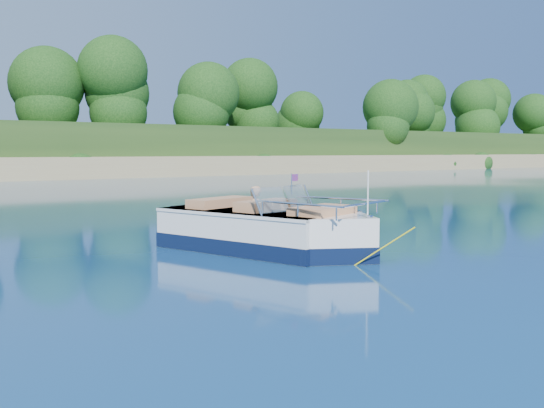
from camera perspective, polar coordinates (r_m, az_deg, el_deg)
name	(u,v)px	position (r m, az deg, el deg)	size (l,w,h in m)	color
ground	(317,285)	(8.89, 4.23, -7.61)	(160.00, 160.00, 0.00)	#0B244D
motorboat	(271,233)	(11.73, -0.05, -2.76)	(3.03, 5.25, 1.82)	silver
tow_tube	(253,229)	(14.29, -1.84, -2.37)	(1.68, 1.68, 0.39)	#F4C600
boy	(254,233)	(14.30, -1.69, -2.78)	(0.53, 0.35, 1.47)	tan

